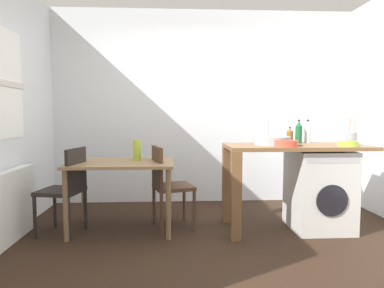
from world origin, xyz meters
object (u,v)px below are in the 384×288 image
chair_person_seat (67,186)px  vase (137,150)px  chair_opposite (167,182)px  mixing_bowl (286,143)px  washing_machine (319,190)px  bottle_squat_brown (299,133)px  utensil_crock (352,138)px  dining_table (122,171)px  colander (348,143)px  bottle_tall_green (290,136)px  bottle_clear_small (308,132)px

chair_person_seat → vase: size_ratio=4.03×
chair_opposite → mixing_bowl: mixing_bowl is taller
washing_machine → mixing_bowl: mixing_bowl is taller
bottle_squat_brown → utensil_crock: (0.52, -0.18, -0.05)m
dining_table → bottle_squat_brown: size_ratio=4.14×
chair_person_seat → utensil_crock: 3.08m
dining_table → washing_machine: size_ratio=1.28×
colander → vase: colander is taller
bottle_tall_green → dining_table: bearing=-175.3°
chair_person_seat → bottle_squat_brown: 2.59m
washing_machine → mixing_bowl: bearing=-155.9°
dining_table → bottle_tall_green: (1.88, 0.15, 0.36)m
chair_opposite → mixing_bowl: 1.33m
washing_machine → colander: 0.59m
dining_table → utensil_crock: 2.52m
bottle_clear_small → vase: size_ratio=1.19×
washing_machine → vase: 2.03m
bottle_tall_green → mixing_bowl: (-0.19, -0.44, -0.05)m
bottle_clear_small → vase: 1.96m
chair_person_seat → colander: 2.90m
bottle_squat_brown → washing_machine: bearing=-55.9°
dining_table → chair_opposite: 0.50m
chair_person_seat → chair_opposite: same height
chair_person_seat → utensil_crock: size_ratio=3.00×
washing_machine → mixing_bowl: 0.71m
chair_person_seat → washing_machine: bearing=-77.7°
bottle_squat_brown → vase: (-1.82, -0.04, -0.19)m
bottle_squat_brown → colander: bearing=-52.5°
chair_person_seat → bottle_clear_small: 2.71m
chair_person_seat → mixing_bowl: 2.28m
mixing_bowl → bottle_tall_green: bearing=66.8°
chair_person_seat → washing_machine: chair_person_seat is taller
dining_table → colander: size_ratio=5.50×
bottle_squat_brown → bottle_clear_small: same height
mixing_bowl → colander: bearing=-1.8°
bottle_squat_brown → colander: (0.34, -0.45, -0.09)m
chair_person_seat → bottle_tall_green: (2.42, 0.27, 0.50)m
chair_opposite → vase: bearing=-117.8°
chair_person_seat → bottle_clear_small: bearing=-71.8°
colander → vase: 2.21m
colander → mixing_bowl: bearing=178.2°
chair_person_seat → utensil_crock: bearing=-76.8°
washing_machine → chair_opposite: bearing=175.8°
mixing_bowl → colander: mixing_bowl is taller
washing_machine → utensil_crock: (0.37, 0.05, 0.56)m
dining_table → mixing_bowl: (1.69, -0.29, 0.31)m
bottle_tall_green → mixing_bowl: size_ratio=0.79×
bottle_clear_small → bottle_tall_green: bearing=-172.2°
dining_table → mixing_bowl: bearing=-9.7°
utensil_crock → colander: bearing=-123.7°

